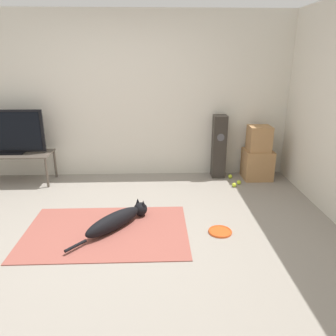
% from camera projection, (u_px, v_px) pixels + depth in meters
% --- Properties ---
extents(ground_plane, '(12.00, 12.00, 0.00)m').
position_uv_depth(ground_plane, '(116.00, 239.00, 3.57)').
color(ground_plane, gray).
extents(wall_back, '(8.00, 0.06, 2.55)m').
position_uv_depth(wall_back, '(127.00, 97.00, 5.14)').
color(wall_back, beige).
rests_on(wall_back, ground_plane).
extents(area_rug, '(1.83, 1.20, 0.01)m').
position_uv_depth(area_rug, '(106.00, 231.00, 3.71)').
color(area_rug, '#934C42').
rests_on(area_rug, ground_plane).
extents(dog, '(0.81, 0.93, 0.22)m').
position_uv_depth(dog, '(118.00, 220.00, 3.75)').
color(dog, black).
rests_on(dog, area_rug).
extents(frisbee, '(0.27, 0.27, 0.03)m').
position_uv_depth(frisbee, '(220.00, 231.00, 3.69)').
color(frisbee, '#DB511E').
rests_on(frisbee, ground_plane).
extents(cardboard_box_lower, '(0.44, 0.41, 0.47)m').
position_uv_depth(cardboard_box_lower, '(257.00, 164.00, 5.26)').
color(cardboard_box_lower, '#A87A4C').
rests_on(cardboard_box_lower, ground_plane).
extents(cardboard_box_upper, '(0.34, 0.31, 0.39)m').
position_uv_depth(cardboard_box_upper, '(259.00, 138.00, 5.10)').
color(cardboard_box_upper, '#A87A4C').
rests_on(cardboard_box_upper, cardboard_box_lower).
extents(floor_speaker, '(0.21, 0.21, 1.01)m').
position_uv_depth(floor_speaker, '(219.00, 147.00, 5.25)').
color(floor_speaker, '#2D2823').
rests_on(floor_speaker, ground_plane).
extents(tv_stand, '(1.17, 0.49, 0.47)m').
position_uv_depth(tv_stand, '(13.00, 156.00, 5.02)').
color(tv_stand, brown).
rests_on(tv_stand, ground_plane).
extents(tv, '(1.03, 0.20, 0.66)m').
position_uv_depth(tv, '(9.00, 132.00, 4.90)').
color(tv, black).
rests_on(tv, tv_stand).
extents(tennis_ball_by_boxes, '(0.07, 0.07, 0.07)m').
position_uv_depth(tennis_ball_by_boxes, '(239.00, 182.00, 5.06)').
color(tennis_ball_by_boxes, '#C6E033').
rests_on(tennis_ball_by_boxes, ground_plane).
extents(tennis_ball_near_speaker, '(0.07, 0.07, 0.07)m').
position_uv_depth(tennis_ball_near_speaker, '(234.00, 185.00, 4.96)').
color(tennis_ball_near_speaker, '#C6E033').
rests_on(tennis_ball_near_speaker, ground_plane).
extents(tennis_ball_loose_on_carpet, '(0.07, 0.07, 0.07)m').
position_uv_depth(tennis_ball_loose_on_carpet, '(230.00, 176.00, 5.31)').
color(tennis_ball_loose_on_carpet, '#C6E033').
rests_on(tennis_ball_loose_on_carpet, ground_plane).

